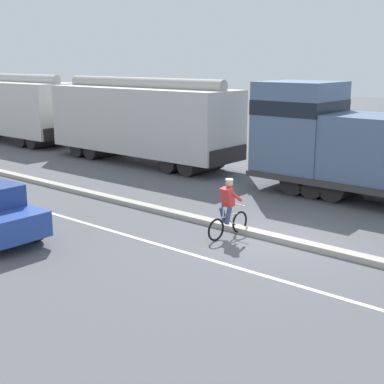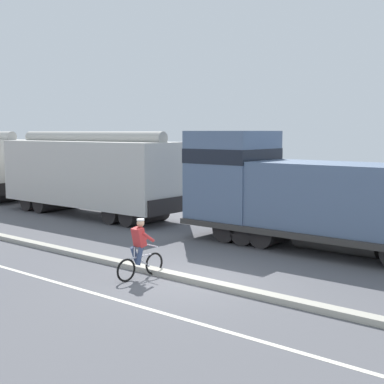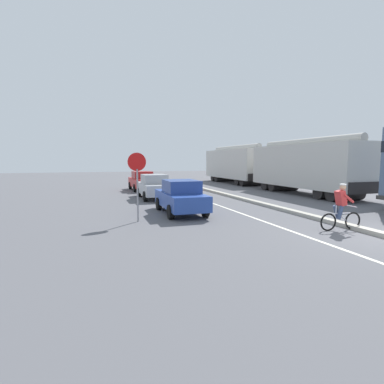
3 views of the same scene
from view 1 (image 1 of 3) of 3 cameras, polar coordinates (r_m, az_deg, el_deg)
The scene contains 6 objects.
ground_plane at distance 15.52m, azimuth 8.47°, elevation -5.02°, with size 120.00×120.00×0.00m, color #56565B.
median_curb at distance 19.14m, azimuth -7.03°, elevation -1.07°, with size 0.36×36.00×0.16m, color #B2AD9E.
lane_stripe at distance 17.67m, azimuth -12.68°, elevation -2.84°, with size 0.14×36.00×0.01m, color silver.
hopper_car_lead at distance 26.52m, azimuth -5.33°, elevation 7.54°, with size 2.90×10.60×4.18m.
hopper_car_middle at distance 35.64m, azimuth -18.82°, elevation 8.49°, with size 2.90×10.60×4.18m.
cyclist at distance 15.37m, azimuth 3.86°, elevation -1.90°, with size 1.71×0.49×1.71m.
Camera 1 is at (-12.63, -7.51, 5.00)m, focal length 50.00 mm.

